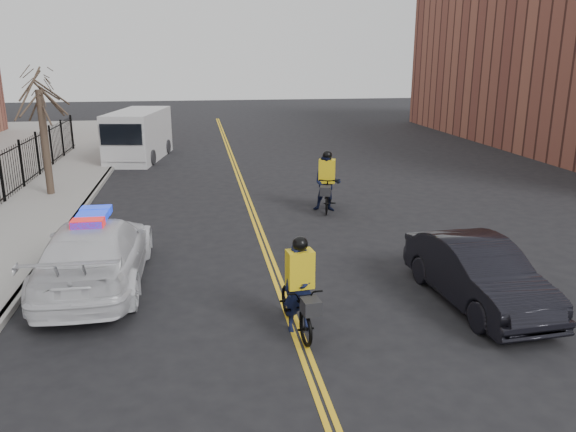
{
  "coord_description": "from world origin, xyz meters",
  "views": [
    {
      "loc": [
        -1.81,
        -12.67,
        5.35
      ],
      "look_at": [
        0.46,
        1.35,
        1.3
      ],
      "focal_mm": 35.0,
      "sensor_mm": 36.0,
      "label": 1
    }
  ],
  "objects_px": {
    "cargo_van": "(138,136)",
    "cyclist_near": "(300,298)",
    "police_cruiser": "(96,253)",
    "dark_sedan": "(478,273)",
    "cyclist_far": "(327,187)"
  },
  "relations": [
    {
      "from": "cargo_van",
      "to": "cyclist_near",
      "type": "xyz_separation_m",
      "value": [
        5.02,
        -20.59,
        -0.56
      ]
    },
    {
      "from": "police_cruiser",
      "to": "dark_sedan",
      "type": "bearing_deg",
      "value": 164.36
    },
    {
      "from": "dark_sedan",
      "to": "cyclist_far",
      "type": "height_order",
      "value": "cyclist_far"
    },
    {
      "from": "police_cruiser",
      "to": "cyclist_far",
      "type": "xyz_separation_m",
      "value": [
        7.0,
        5.8,
        0.03
      ]
    },
    {
      "from": "police_cruiser",
      "to": "dark_sedan",
      "type": "height_order",
      "value": "police_cruiser"
    },
    {
      "from": "police_cruiser",
      "to": "dark_sedan",
      "type": "xyz_separation_m",
      "value": [
        8.53,
        -2.45,
        -0.1
      ]
    },
    {
      "from": "cyclist_near",
      "to": "cargo_van",
      "type": "bearing_deg",
      "value": 96.99
    },
    {
      "from": "dark_sedan",
      "to": "cargo_van",
      "type": "height_order",
      "value": "cargo_van"
    },
    {
      "from": "cargo_van",
      "to": "cyclist_near",
      "type": "relative_size",
      "value": 3.06
    },
    {
      "from": "cyclist_near",
      "to": "cyclist_far",
      "type": "distance_m",
      "value": 9.23
    },
    {
      "from": "dark_sedan",
      "to": "cyclist_far",
      "type": "relative_size",
      "value": 1.98
    },
    {
      "from": "cargo_van",
      "to": "cyclist_far",
      "type": "bearing_deg",
      "value": -47.23
    },
    {
      "from": "police_cruiser",
      "to": "cargo_van",
      "type": "xyz_separation_m",
      "value": [
        -0.61,
        17.53,
        0.43
      ]
    },
    {
      "from": "dark_sedan",
      "to": "cargo_van",
      "type": "relative_size",
      "value": 0.69
    },
    {
      "from": "cyclist_far",
      "to": "cyclist_near",
      "type": "bearing_deg",
      "value": -89.89
    }
  ]
}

